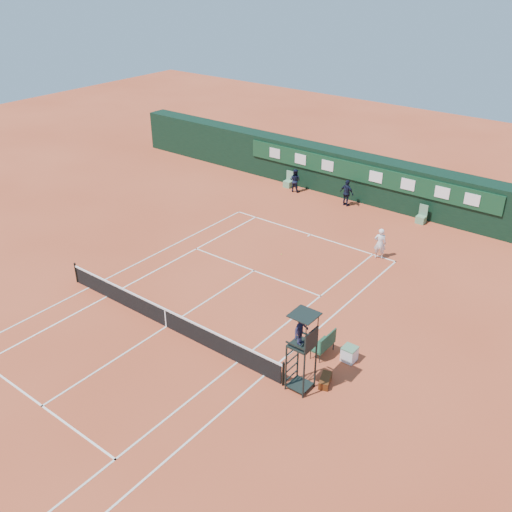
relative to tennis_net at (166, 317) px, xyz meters
The scene contains 14 objects.
ground 0.51m from the tennis_net, ahead, with size 90.00×90.00×0.00m, color #C7502F.
court_lines 0.50m from the tennis_net, ahead, with size 11.05×23.85×0.01m.
tennis_net is the anchor object (origin of this frame).
back_wall 18.77m from the tennis_net, 90.00° to the left, with size 40.00×1.65×3.00m.
linesman_chair_left 18.33m from the tennis_net, 107.46° to the left, with size 0.55×0.50×1.15m.
linesman_chair_right 18.05m from the tennis_net, 75.57° to the left, with size 0.55×0.50×1.15m.
umpire_chair 7.26m from the tennis_net, ahead, with size 0.96×0.95×3.42m.
player_bench 7.16m from the tennis_net, 21.08° to the left, with size 0.56×1.20×1.10m.
tennis_bag 7.73m from the tennis_net, ahead, with size 0.38×0.86×0.32m, color black.
cooler 8.20m from the tennis_net, 20.83° to the left, with size 0.57×0.57×0.65m.
tennis_ball 8.77m from the tennis_net, 89.33° to the left, with size 0.06×0.06×0.06m, color #D2DF34.
player 12.57m from the tennis_net, 68.80° to the left, with size 0.65×0.43×1.78m, color white.
ball_kid_left 17.67m from the tennis_net, 105.28° to the left, with size 0.80×0.62×1.64m, color black.
ball_kid_right 17.04m from the tennis_net, 91.79° to the left, with size 1.04×0.43×1.78m, color black.
Camera 1 is at (16.03, -14.20, 14.85)m, focal length 40.00 mm.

